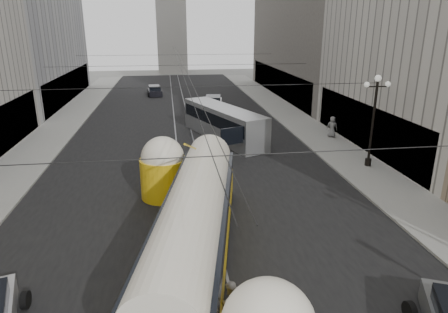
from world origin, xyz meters
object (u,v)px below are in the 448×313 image
object	(u,v)px
city_bus	(223,122)
pedestrian_sidewalk_right	(332,127)
streetcar	(195,223)
pedestrian_crossing_b	(230,306)

from	to	relation	value
city_bus	pedestrian_sidewalk_right	bearing A→B (deg)	-7.66
streetcar	pedestrian_crossing_b	size ratio (longest dim) A/B	9.60
streetcar	city_bus	distance (m)	19.39
city_bus	pedestrian_sidewalk_right	size ratio (longest dim) A/B	6.25
pedestrian_crossing_b	pedestrian_sidewalk_right	distance (m)	25.22
streetcar	city_bus	world-z (taller)	streetcar
streetcar	city_bus	xyz separation A→B (m)	(3.82, 19.01, -0.26)
streetcar	pedestrian_sidewalk_right	size ratio (longest dim) A/B	8.96
city_bus	pedestrian_crossing_b	world-z (taller)	city_bus
pedestrian_crossing_b	pedestrian_sidewalk_right	world-z (taller)	pedestrian_sidewalk_right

